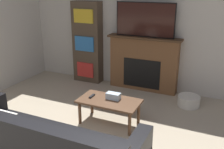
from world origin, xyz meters
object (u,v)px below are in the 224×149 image
object	(u,v)px
fireplace	(143,63)
coffee_table	(109,103)
tv	(145,20)
storage_basket	(189,101)
bookshelf	(87,43)

from	to	relation	value
fireplace	coffee_table	size ratio (longest dim) A/B	1.56
tv	storage_basket	size ratio (longest dim) A/B	2.97
tv	bookshelf	size ratio (longest dim) A/B	0.67
storage_basket	bookshelf	bearing A→B (deg)	170.20
coffee_table	bookshelf	world-z (taller)	bookshelf
tv	storage_basket	world-z (taller)	tv
tv	fireplace	bearing A→B (deg)	90.00
coffee_table	fireplace	bearing A→B (deg)	88.98
coffee_table	storage_basket	size ratio (longest dim) A/B	2.42
tv	bookshelf	world-z (taller)	tv
tv	coffee_table	bearing A→B (deg)	-91.04
tv	bookshelf	distance (m)	1.42
storage_basket	tv	bearing A→B (deg)	158.44
bookshelf	coffee_table	bearing A→B (deg)	-51.14
coffee_table	storage_basket	distance (m)	1.60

